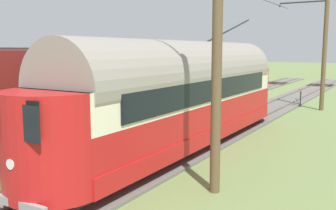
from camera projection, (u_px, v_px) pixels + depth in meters
The scene contains 10 objects.
ground_plane at pixel (96, 133), 18.41m from camera, with size 220.00×220.00×0.00m, color olive.
track_streetcar_siding at pixel (192, 144), 16.12m from camera, with size 2.80×80.00×0.18m.
track_adjacent_siding at pixel (100, 131), 18.67m from camera, with size 2.80×80.00×0.18m.
track_third_siding at pixel (30, 121), 21.22m from camera, with size 2.80×80.00×0.18m.
vintage_streetcar at pixel (185, 93), 15.22m from camera, with size 2.65×16.17×5.40m.
coach_adjacent at pixel (84, 89), 17.49m from camera, with size 2.96×13.30×3.85m.
catenary_pole_foreground at pixel (323, 51), 24.87m from camera, with size 3.21×0.28×7.42m.
catenary_pole_mid_near at pixel (214, 52), 10.32m from camera, with size 3.21×0.28×7.42m.
switch_stand at pixel (300, 97), 26.64m from camera, with size 0.50×0.30×1.24m.
track_end_bumper at pixel (192, 101), 26.86m from camera, with size 1.80×0.60×0.80m, color #B2A519.
Camera 1 is at (-12.21, 13.71, 3.96)m, focal length 41.23 mm.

